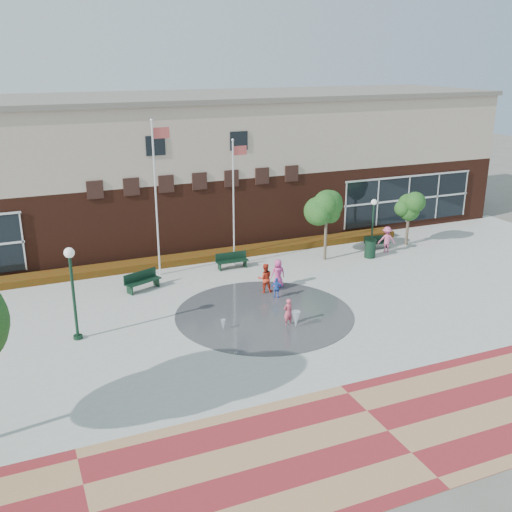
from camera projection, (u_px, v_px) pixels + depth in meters
name	position (u px, v px, depth m)	size (l,w,h in m)	color
ground	(293.00, 341.00, 25.59)	(120.00, 120.00, 0.00)	#666056
plaza_concrete	(256.00, 307.00, 29.07)	(46.00, 18.00, 0.01)	#A8A8A0
paver_band	(388.00, 431.00, 19.48)	(46.00, 6.00, 0.01)	maroon
splash_pad	(264.00, 314.00, 28.20)	(8.40, 8.40, 0.01)	#383A3D
library_building	(176.00, 166.00, 39.33)	(44.40, 10.40, 9.20)	#492015
flower_bed	(206.00, 260.00, 35.70)	(26.00, 1.20, 0.40)	maroon
flagpole_left	(156.00, 191.00, 31.71)	(1.00, 0.16, 8.52)	white
flagpole_right	(234.00, 196.00, 33.52)	(0.90, 0.15, 7.29)	white
lamp_left	(72.00, 283.00, 24.95)	(0.44, 0.44, 4.14)	black
lamp_right	(373.00, 219.00, 36.47)	(0.35, 0.35, 3.33)	black
bench_left	(143.00, 284.00, 30.99)	(2.04, 1.26, 0.99)	black
bench_mid	(232.00, 264.00, 34.12)	(1.86, 0.55, 0.93)	black
bench_right	(377.00, 245.00, 37.58)	(1.69, 0.74, 0.82)	black
trash_can	(370.00, 248.00, 35.88)	(0.71, 0.71, 1.16)	black
tree_mid	(327.00, 211.00, 34.71)	(2.46, 2.46, 4.15)	#493E30
tree_small_right	(409.00, 206.00, 37.62)	(2.04, 2.04, 3.49)	#493E30
water_jet_a	(296.00, 328.00, 26.81)	(0.39, 0.39, 0.77)	white
water_jet_b	(223.00, 330.00, 26.58)	(0.22, 0.22, 0.48)	white
child_splash	(288.00, 312.00, 26.88)	(0.47, 0.31, 1.29)	#D94E65
adult_red	(265.00, 278.00, 30.53)	(0.76, 0.60, 1.57)	red
adult_pink	(278.00, 274.00, 31.23)	(0.75, 0.49, 1.53)	#D8418B
child_blue	(277.00, 288.00, 29.87)	(0.65, 0.27, 1.10)	blue
person_bench	(387.00, 240.00, 36.79)	(1.05, 0.61, 1.63)	#CF5984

